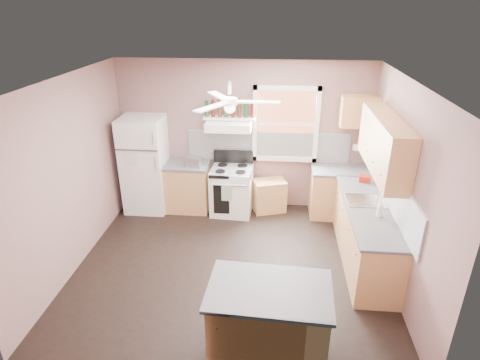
# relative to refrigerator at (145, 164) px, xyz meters

# --- Properties ---
(floor) EXTENTS (4.50, 4.50, 0.00)m
(floor) POSITION_rel_refrigerator_xyz_m (1.76, -1.66, -0.87)
(floor) COLOR black
(floor) RESTS_ON ground
(ceiling) EXTENTS (4.50, 4.50, 0.00)m
(ceiling) POSITION_rel_refrigerator_xyz_m (1.76, -1.66, 1.83)
(ceiling) COLOR white
(ceiling) RESTS_ON ground
(wall_back) EXTENTS (4.50, 0.05, 2.70)m
(wall_back) POSITION_rel_refrigerator_xyz_m (1.76, 0.36, 0.48)
(wall_back) COLOR #7B5956
(wall_back) RESTS_ON ground
(wall_right) EXTENTS (0.05, 4.00, 2.70)m
(wall_right) POSITION_rel_refrigerator_xyz_m (4.03, -1.66, 0.48)
(wall_right) COLOR #7B5956
(wall_right) RESTS_ON ground
(wall_left) EXTENTS (0.05, 4.00, 2.70)m
(wall_left) POSITION_rel_refrigerator_xyz_m (-0.52, -1.66, 0.48)
(wall_left) COLOR #7B5956
(wall_left) RESTS_ON ground
(backsplash_back) EXTENTS (2.90, 0.03, 0.55)m
(backsplash_back) POSITION_rel_refrigerator_xyz_m (2.21, 0.32, 0.30)
(backsplash_back) COLOR white
(backsplash_back) RESTS_ON wall_back
(backsplash_right) EXTENTS (0.03, 2.60, 0.55)m
(backsplash_right) POSITION_rel_refrigerator_xyz_m (3.99, -1.36, 0.30)
(backsplash_right) COLOR white
(backsplash_right) RESTS_ON wall_right
(window_view) EXTENTS (1.00, 0.02, 1.20)m
(window_view) POSITION_rel_refrigerator_xyz_m (2.51, 0.32, 0.73)
(window_view) COLOR brown
(window_view) RESTS_ON wall_back
(window_frame) EXTENTS (1.16, 0.07, 1.36)m
(window_frame) POSITION_rel_refrigerator_xyz_m (2.51, 0.29, 0.73)
(window_frame) COLOR white
(window_frame) RESTS_ON wall_back
(refrigerator) EXTENTS (0.74, 0.72, 1.75)m
(refrigerator) POSITION_rel_refrigerator_xyz_m (0.00, 0.00, 0.00)
(refrigerator) COLOR white
(refrigerator) RESTS_ON floor
(base_cabinet_left) EXTENTS (0.90, 0.60, 0.86)m
(base_cabinet_left) POSITION_rel_refrigerator_xyz_m (0.70, 0.04, -0.44)
(base_cabinet_left) COLOR #B17B4A
(base_cabinet_left) RESTS_ON floor
(counter_left) EXTENTS (0.92, 0.62, 0.04)m
(counter_left) POSITION_rel_refrigerator_xyz_m (0.70, 0.04, 0.01)
(counter_left) COLOR #4D4C4F
(counter_left) RESTS_ON base_cabinet_left
(toaster) EXTENTS (0.31, 0.23, 0.18)m
(toaster) POSITION_rel_refrigerator_xyz_m (0.92, -0.08, 0.12)
(toaster) COLOR silver
(toaster) RESTS_ON counter_left
(stove) EXTENTS (0.75, 0.67, 0.86)m
(stove) POSITION_rel_refrigerator_xyz_m (1.58, -0.03, -0.44)
(stove) COLOR white
(stove) RESTS_ON floor
(range_hood) EXTENTS (0.78, 0.50, 0.14)m
(range_hood) POSITION_rel_refrigerator_xyz_m (1.53, 0.09, 0.75)
(range_hood) COLOR white
(range_hood) RESTS_ON wall_back
(bottle_shelf) EXTENTS (0.90, 0.26, 0.03)m
(bottle_shelf) POSITION_rel_refrigerator_xyz_m (1.53, 0.21, 0.85)
(bottle_shelf) COLOR white
(bottle_shelf) RESTS_ON range_hood
(cart) EXTENTS (0.66, 0.54, 0.57)m
(cart) POSITION_rel_refrigerator_xyz_m (2.26, 0.09, -0.59)
(cart) COLOR #B17B4A
(cart) RESTS_ON floor
(base_cabinet_corner) EXTENTS (1.00, 0.60, 0.86)m
(base_cabinet_corner) POSITION_rel_refrigerator_xyz_m (3.51, 0.04, -0.44)
(base_cabinet_corner) COLOR #B17B4A
(base_cabinet_corner) RESTS_ON floor
(base_cabinet_right) EXTENTS (0.60, 2.20, 0.86)m
(base_cabinet_right) POSITION_rel_refrigerator_xyz_m (3.71, -1.36, -0.44)
(base_cabinet_right) COLOR #B17B4A
(base_cabinet_right) RESTS_ON floor
(counter_corner) EXTENTS (1.02, 0.62, 0.04)m
(counter_corner) POSITION_rel_refrigerator_xyz_m (3.51, 0.04, 0.01)
(counter_corner) COLOR #4D4C4F
(counter_corner) RESTS_ON base_cabinet_corner
(counter_right) EXTENTS (0.62, 2.22, 0.04)m
(counter_right) POSITION_rel_refrigerator_xyz_m (3.70, -1.36, 0.01)
(counter_right) COLOR #4D4C4F
(counter_right) RESTS_ON base_cabinet_right
(sink) EXTENTS (0.55, 0.45, 0.03)m
(sink) POSITION_rel_refrigerator_xyz_m (3.70, -1.16, 0.02)
(sink) COLOR silver
(sink) RESTS_ON counter_right
(faucet) EXTENTS (0.03, 0.03, 0.14)m
(faucet) POSITION_rel_refrigerator_xyz_m (3.86, -1.16, 0.10)
(faucet) COLOR silver
(faucet) RESTS_ON sink
(upper_cabinet_right) EXTENTS (0.33, 1.80, 0.76)m
(upper_cabinet_right) POSITION_rel_refrigerator_xyz_m (3.84, -1.16, 0.91)
(upper_cabinet_right) COLOR #B17B4A
(upper_cabinet_right) RESTS_ON wall_right
(upper_cabinet_corner) EXTENTS (0.60, 0.33, 0.52)m
(upper_cabinet_corner) POSITION_rel_refrigerator_xyz_m (3.71, 0.17, 1.03)
(upper_cabinet_corner) COLOR #B17B4A
(upper_cabinet_corner) RESTS_ON wall_back
(paper_towel) EXTENTS (0.26, 0.12, 0.12)m
(paper_towel) POSITION_rel_refrigerator_xyz_m (3.83, 0.20, 0.38)
(paper_towel) COLOR white
(paper_towel) RESTS_ON wall_back
(island) EXTENTS (1.24, 0.82, 0.86)m
(island) POSITION_rel_refrigerator_xyz_m (2.34, -3.26, -0.44)
(island) COLOR #B17B4A
(island) RESTS_ON floor
(island_top) EXTENTS (1.32, 0.90, 0.04)m
(island_top) POSITION_rel_refrigerator_xyz_m (2.34, -3.26, 0.01)
(island_top) COLOR #4D4C4F
(island_top) RESTS_ON island
(ceiling_fan_hub) EXTENTS (0.20, 0.20, 0.08)m
(ceiling_fan_hub) POSITION_rel_refrigerator_xyz_m (1.76, -1.66, 1.58)
(ceiling_fan_hub) COLOR white
(ceiling_fan_hub) RESTS_ON ceiling
(soap_bottle) EXTENTS (0.09, 0.09, 0.24)m
(soap_bottle) POSITION_rel_refrigerator_xyz_m (3.79, -1.62, 0.15)
(soap_bottle) COLOR silver
(soap_bottle) RESTS_ON counter_right
(red_caddy) EXTENTS (0.20, 0.15, 0.10)m
(red_caddy) POSITION_rel_refrigerator_xyz_m (3.81, -0.46, 0.08)
(red_caddy) COLOR #AB1A0E
(red_caddy) RESTS_ON counter_right
(wine_bottles) EXTENTS (0.86, 0.06, 0.31)m
(wine_bottles) POSITION_rel_refrigerator_xyz_m (1.53, 0.21, 1.00)
(wine_bottles) COLOR #143819
(wine_bottles) RESTS_ON bottle_shelf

